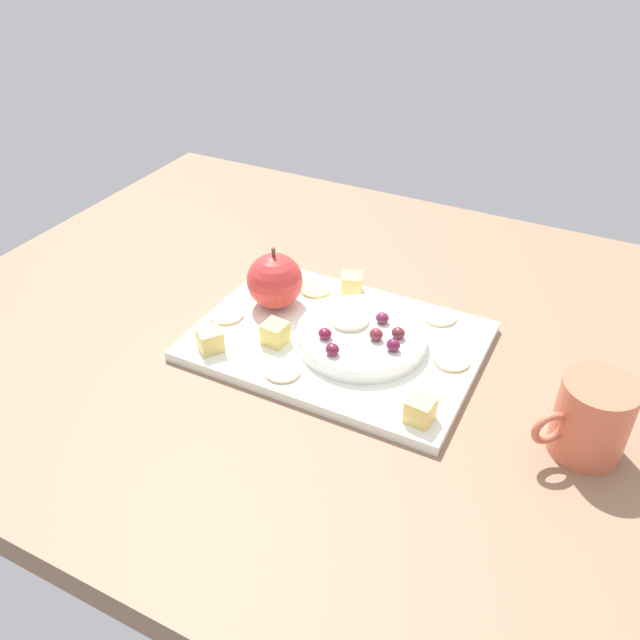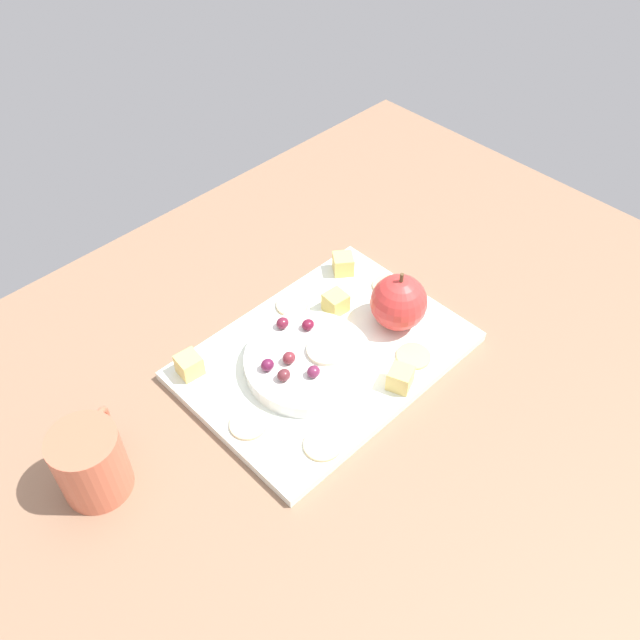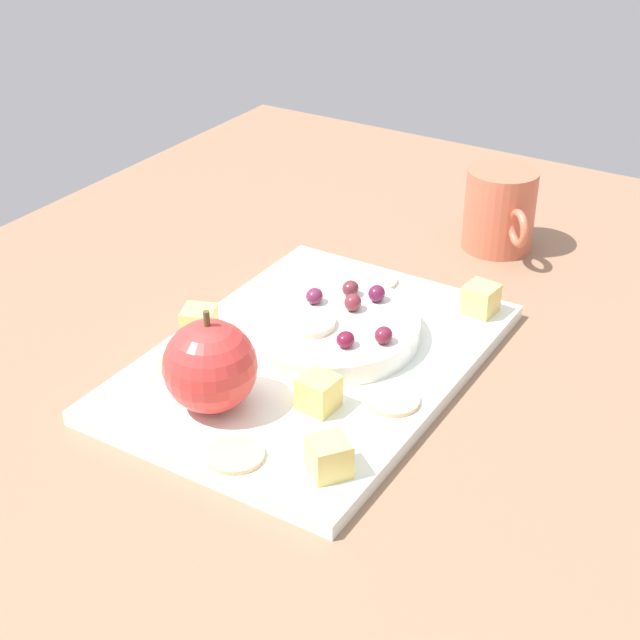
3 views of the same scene
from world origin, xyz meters
TOP-DOWN VIEW (x-y plane):
  - table at (0.00, 0.00)cm, footprint 114.89×85.50cm
  - platter at (1.06, 2.82)cm, footprint 35.01×24.86cm
  - serving_dish at (-2.14, 2.57)cm, footprint 16.03×16.03cm
  - apple_whole at (11.64, 0.38)cm, footprint 7.46×7.46cm
  - apple_stem at (11.64, 0.38)cm, footprint 0.50×0.50cm
  - cheese_cube_0 at (3.80, -7.34)cm, footprint 3.61×3.61cm
  - cheese_cube_1 at (7.47, 7.32)cm, footprint 3.00×3.00cm
  - cheese_cube_2 at (-13.23, 12.22)cm, footprint 3.06×3.06cm
  - cheese_cube_3 at (13.80, 12.09)cm, footprint 3.90×3.90cm
  - cracker_0 at (3.77, 11.99)cm, footprint 4.40×4.40cm
  - cracker_1 at (-13.27, 1.07)cm, footprint 4.40×4.40cm
  - cracker_2 at (-9.07, -6.99)cm, footprint 4.40×4.40cm
  - cracker_3 at (15.97, 5.35)cm, footprint 4.40×4.40cm
  - cracker_4 at (8.53, -5.59)cm, footprint 4.40×4.40cm
  - grape_0 at (-6.65, 2.07)cm, footprint 1.68×1.51cm
  - grape_1 at (-3.73, -0.19)cm, footprint 1.68×1.51cm
  - grape_2 at (-4.41, 3.60)cm, footprint 1.68×1.51cm
  - grape_3 at (-7.01, 4.60)cm, footprint 1.68×1.51cm
  - grape_4 at (1.17, 6.10)cm, footprint 1.68×1.51cm
  - grape_5 at (-1.00, 8.53)cm, footprint 1.68×1.51cm
  - apple_slice_0 at (0.14, 1.63)cm, footprint 4.85×4.85cm
  - cup at (-29.53, 7.31)cm, footprint 9.06×8.90cm

SIDE VIEW (x-z plane):
  - table at x=0.00cm, z-range 0.00..3.72cm
  - platter at x=1.06cm, z-range 3.72..5.02cm
  - cracker_0 at x=3.77cm, z-range 5.02..5.42cm
  - cracker_1 at x=-13.27cm, z-range 5.02..5.42cm
  - cracker_2 at x=-9.07cm, z-range 5.02..5.42cm
  - cracker_3 at x=15.97cm, z-range 5.02..5.42cm
  - cracker_4 at x=8.53cm, z-range 5.02..5.42cm
  - serving_dish at x=-2.14cm, z-range 5.02..6.99cm
  - cheese_cube_0 at x=3.80cm, z-range 5.02..7.81cm
  - cheese_cube_1 at x=7.47cm, z-range 5.02..7.81cm
  - cheese_cube_2 at x=-13.23cm, z-range 5.02..7.81cm
  - cheese_cube_3 at x=13.80cm, z-range 5.02..7.81cm
  - apple_slice_0 at x=0.14cm, z-range 6.99..7.59cm
  - grape_4 at x=1.17cm, z-range 6.99..8.33cm
  - grape_1 at x=-3.73cm, z-range 6.99..8.42cm
  - grape_0 at x=-6.65cm, z-range 6.99..8.46cm
  - grape_5 at x=-1.00cm, z-range 6.99..8.46cm
  - grape_3 at x=-7.01cm, z-range 6.99..8.53cm
  - grape_2 at x=-4.41cm, z-range 6.99..8.57cm
  - cup at x=-29.53cm, z-range 3.72..12.55cm
  - apple_whole at x=11.64cm, z-range 5.02..12.49cm
  - apple_stem at x=11.64cm, z-range 12.49..13.69cm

